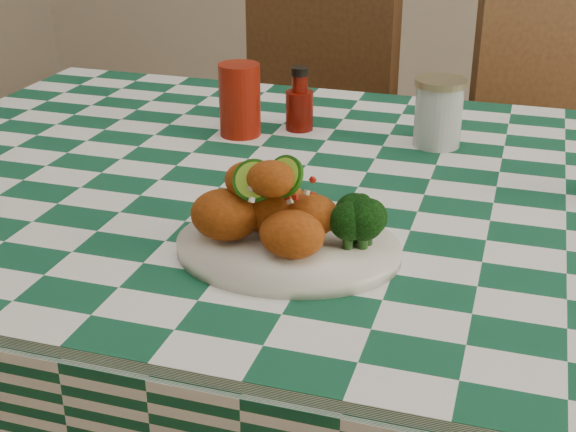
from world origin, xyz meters
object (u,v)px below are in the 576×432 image
(ketchup_bottle, at_px, (299,99))
(mason_jar, at_px, (438,113))
(red_tumbler, at_px, (240,100))
(plate, at_px, (288,248))
(wooden_chair_left, at_px, (272,159))
(fried_chicken_pile, at_px, (274,202))
(dining_table, at_px, (350,393))

(ketchup_bottle, xyz_separation_m, mason_jar, (0.26, -0.01, 0.00))
(red_tumbler, height_order, ketchup_bottle, red_tumbler)
(plate, xyz_separation_m, wooden_chair_left, (-0.36, 1.01, -0.28))
(ketchup_bottle, distance_m, wooden_chair_left, 0.65)
(fried_chicken_pile, height_order, mason_jar, fried_chicken_pile)
(plate, xyz_separation_m, red_tumbler, (-0.22, 0.43, 0.06))
(wooden_chair_left, bearing_deg, fried_chicken_pile, -52.62)
(ketchup_bottle, bearing_deg, fried_chicken_pile, -77.13)
(fried_chicken_pile, xyz_separation_m, mason_jar, (0.14, 0.48, -0.01))
(plate, bearing_deg, dining_table, 81.64)
(dining_table, distance_m, red_tumbler, 0.56)
(plate, height_order, ketchup_bottle, ketchup_bottle)
(fried_chicken_pile, bearing_deg, red_tumbler, 115.66)
(fried_chicken_pile, relative_size, red_tumbler, 1.30)
(dining_table, height_order, red_tumbler, red_tumbler)
(plate, bearing_deg, ketchup_bottle, 104.89)
(mason_jar, height_order, wooden_chair_left, wooden_chair_left)
(plate, relative_size, fried_chicken_pile, 1.71)
(dining_table, height_order, plate, plate)
(plate, distance_m, mason_jar, 0.50)
(plate, relative_size, wooden_chair_left, 0.28)
(red_tumbler, bearing_deg, fried_chicken_pile, -64.34)
(red_tumbler, height_order, mason_jar, red_tumbler)
(ketchup_bottle, relative_size, mason_jar, 0.98)
(red_tumbler, height_order, wooden_chair_left, wooden_chair_left)
(red_tumbler, relative_size, ketchup_bottle, 1.11)
(ketchup_bottle, bearing_deg, mason_jar, -2.75)
(fried_chicken_pile, height_order, red_tumbler, red_tumbler)
(fried_chicken_pile, distance_m, red_tumbler, 0.47)
(mason_jar, relative_size, wooden_chair_left, 0.12)
(red_tumbler, bearing_deg, plate, -62.38)
(plate, relative_size, mason_jar, 2.44)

